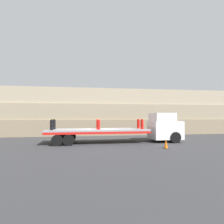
# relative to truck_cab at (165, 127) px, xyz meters

# --- Properties ---
(ground_plane) EXTENTS (120.00, 120.00, 0.00)m
(ground_plane) POSITION_rel_truck_cab_xyz_m (-6.56, 0.00, -1.39)
(ground_plane) COLOR #2D2D30
(rock_cliff) EXTENTS (60.00, 3.30, 6.04)m
(rock_cliff) POSITION_rel_truck_cab_xyz_m (-6.56, 7.20, 1.63)
(rock_cliff) COLOR #84755B
(rock_cliff) RESTS_ON ground_plane
(truck_cab) EXTENTS (2.77, 2.58, 2.77)m
(truck_cab) POSITION_rel_truck_cab_xyz_m (0.00, 0.00, 0.00)
(truck_cab) COLOR silver
(truck_cab) RESTS_ON ground_plane
(flatbed_trailer) EXTENTS (9.25, 2.67, 1.27)m
(flatbed_trailer) POSITION_rel_truck_cab_xyz_m (-7.23, 0.00, -0.37)
(flatbed_trailer) COLOR gray
(flatbed_trailer) RESTS_ON ground_plane
(fire_hydrant_black_near_0) EXTENTS (0.35, 0.50, 0.93)m
(fire_hydrant_black_near_0) POSITION_rel_truck_cab_xyz_m (-10.59, -0.57, 0.33)
(fire_hydrant_black_near_0) COLOR black
(fire_hydrant_black_near_0) RESTS_ON flatbed_trailer
(fire_hydrant_black_far_0) EXTENTS (0.35, 0.50, 0.93)m
(fire_hydrant_black_far_0) POSITION_rel_truck_cab_xyz_m (-10.59, 0.57, 0.33)
(fire_hydrant_black_far_0) COLOR black
(fire_hydrant_black_far_0) RESTS_ON flatbed_trailer
(fire_hydrant_red_near_1) EXTENTS (0.35, 0.50, 0.93)m
(fire_hydrant_red_near_1) POSITION_rel_truck_cab_xyz_m (-6.56, -0.57, 0.33)
(fire_hydrant_red_near_1) COLOR red
(fire_hydrant_red_near_1) RESTS_ON flatbed_trailer
(fire_hydrant_red_far_1) EXTENTS (0.35, 0.50, 0.93)m
(fire_hydrant_red_far_1) POSITION_rel_truck_cab_xyz_m (-6.56, 0.57, 0.33)
(fire_hydrant_red_far_1) COLOR red
(fire_hydrant_red_far_1) RESTS_ON flatbed_trailer
(fire_hydrant_red_near_2) EXTENTS (0.35, 0.50, 0.93)m
(fire_hydrant_red_near_2) POSITION_rel_truck_cab_xyz_m (-2.54, -0.57, 0.33)
(fire_hydrant_red_near_2) COLOR red
(fire_hydrant_red_near_2) RESTS_ON flatbed_trailer
(fire_hydrant_red_far_2) EXTENTS (0.35, 0.50, 0.93)m
(fire_hydrant_red_far_2) POSITION_rel_truck_cab_xyz_m (-2.54, 0.57, 0.33)
(fire_hydrant_red_far_2) COLOR red
(fire_hydrant_red_far_2) RESTS_ON flatbed_trailer
(cargo_strap_rear) EXTENTS (0.05, 2.78, 0.01)m
(cargo_strap_rear) POSITION_rel_truck_cab_xyz_m (-10.59, 0.00, 0.81)
(cargo_strap_rear) COLOR yellow
(cargo_strap_rear) RESTS_ON fire_hydrant_black_near_0
(cargo_strap_middle) EXTENTS (0.05, 2.78, 0.01)m
(cargo_strap_middle) POSITION_rel_truck_cab_xyz_m (-6.56, 0.00, 0.81)
(cargo_strap_middle) COLOR yellow
(cargo_strap_middle) RESTS_ON fire_hydrant_red_near_1
(cargo_strap_front) EXTENTS (0.05, 2.78, 0.01)m
(cargo_strap_front) POSITION_rel_truck_cab_xyz_m (-2.54, 0.00, 0.81)
(cargo_strap_front) COLOR yellow
(cargo_strap_front) RESTS_ON fire_hydrant_red_near_2
(traffic_cone) EXTENTS (0.37, 0.37, 0.72)m
(traffic_cone) POSITION_rel_truck_cab_xyz_m (-1.61, -3.49, -1.04)
(traffic_cone) COLOR black
(traffic_cone) RESTS_ON ground_plane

